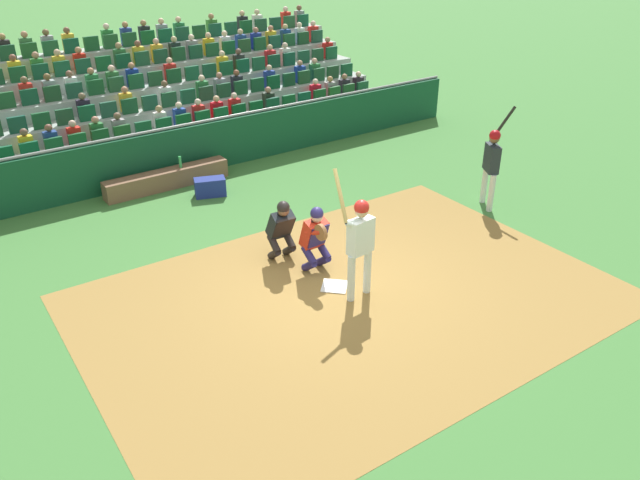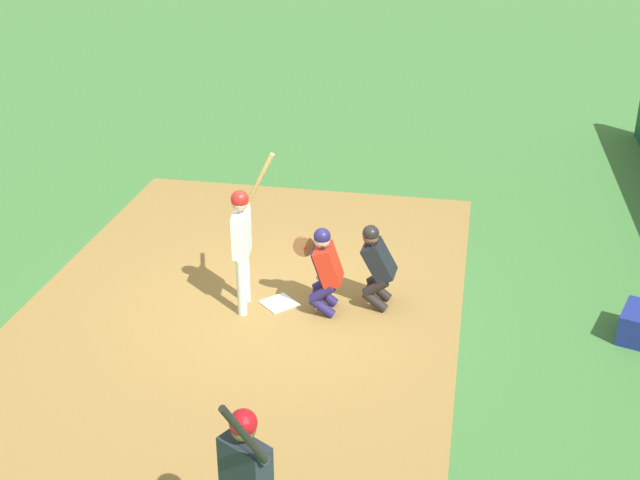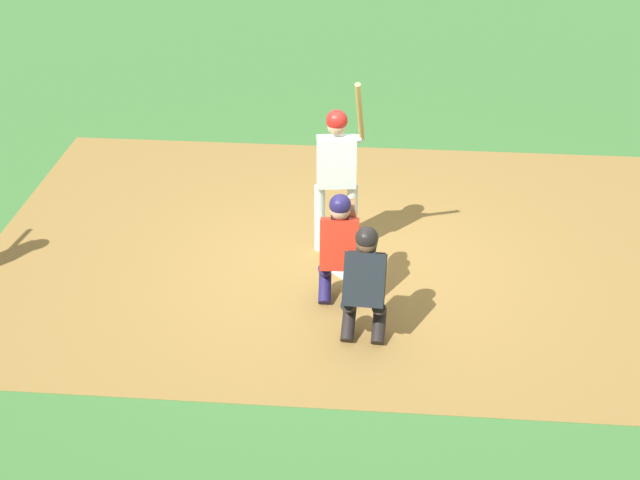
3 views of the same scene
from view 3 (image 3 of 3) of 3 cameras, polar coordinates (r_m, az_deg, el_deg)
The scene contains 6 objects.
ground_plane at distance 11.37m, azimuth 1.67°, elevation -1.73°, with size 160.00×160.00×0.00m, color #3E7737.
infield_dirt_patch at distance 11.80m, azimuth 1.76°, elevation -0.48°, with size 8.82×6.22×0.01m, color olive.
home_plate_marker at distance 11.36m, azimuth 1.67°, elevation -1.66°, with size 0.44×0.44×0.02m, color white.
batter_at_plate at distance 11.26m, azimuth 1.04°, elevation 4.47°, with size 0.59×0.58×2.29m.
catcher_crouching at distance 10.43m, azimuth 1.23°, elevation -0.16°, with size 0.47×0.72×1.31m.
home_plate_umpire at distance 9.83m, azimuth 2.68°, elevation -2.39°, with size 0.49×0.52×1.27m.
Camera 3 is at (0.26, -9.77, 5.80)m, focal length 54.00 mm.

